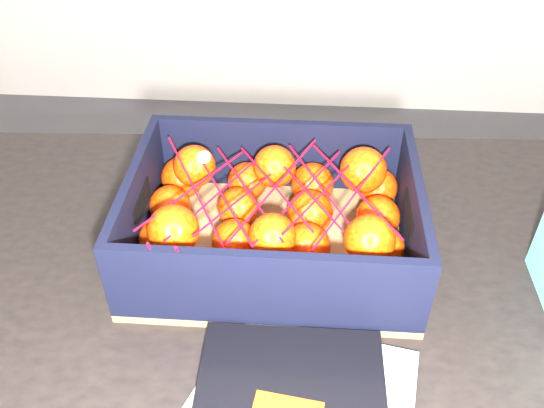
{
  "coord_description": "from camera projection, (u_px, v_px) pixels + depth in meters",
  "views": [
    {
      "loc": [
        -0.03,
        -0.55,
        1.33
      ],
      "look_at": [
        -0.07,
        0.01,
        0.86
      ],
      "focal_mm": 38.16,
      "sensor_mm": 36.0,
      "label": 1
    }
  ],
  "objects": [
    {
      "name": "table",
      "position": [
        293.0,
        351.0,
        0.81
      ],
      "size": [
        1.23,
        0.85,
        0.75
      ],
      "color": "black",
      "rests_on": "ground"
    },
    {
      "name": "produce_crate",
      "position": [
        273.0,
        228.0,
        0.8
      ],
      "size": [
        0.39,
        0.29,
        0.13
      ],
      "color": "olive",
      "rests_on": "table"
    },
    {
      "name": "clementine_heap",
      "position": [
        276.0,
        220.0,
        0.79
      ],
      "size": [
        0.36,
        0.27,
        0.12
      ],
      "color": "red",
      "rests_on": "produce_crate"
    },
    {
      "name": "mesh_net",
      "position": [
        267.0,
        195.0,
        0.75
      ],
      "size": [
        0.32,
        0.26,
        0.09
      ],
      "color": "red",
      "rests_on": "clementine_heap"
    }
  ]
}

